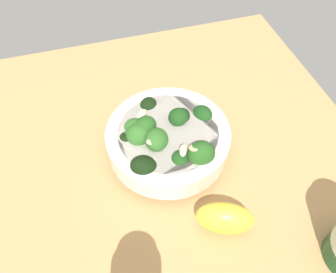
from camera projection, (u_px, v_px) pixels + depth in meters
The scene contains 3 objects.
ground_plane at pixel (163, 169), 56.27cm from camera, with size 68.66×68.66×4.69cm, color tan.
bowl_of_broccoli at pixel (167, 138), 52.67cm from camera, with size 19.43×19.43×8.50cm.
lemon_wedge at pixel (225, 218), 45.70cm from camera, with size 8.01×4.08×5.03cm, color yellow.
Camera 1 is at (7.63, 29.29, 45.42)cm, focal length 35.78 mm.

